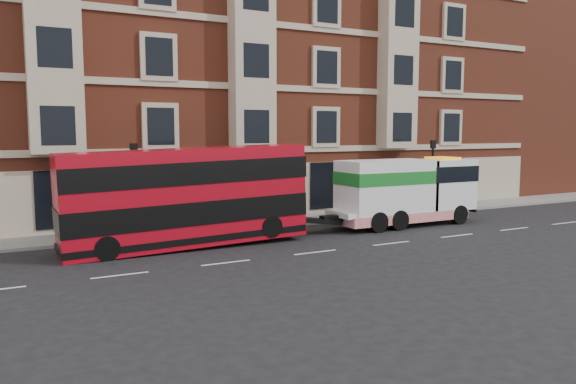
{
  "coord_description": "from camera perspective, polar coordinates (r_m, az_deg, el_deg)",
  "views": [
    {
      "loc": [
        -11.84,
        -19.82,
        5.05
      ],
      "look_at": [
        0.84,
        4.0,
        2.12
      ],
      "focal_mm": 35.0,
      "sensor_mm": 36.0,
      "label": 1
    }
  ],
  "objects": [
    {
      "name": "pedestrian",
      "position": [
        26.77,
        -16.64,
        -2.56
      ],
      "size": [
        0.78,
        0.61,
        1.89
      ],
      "primitive_type": "imported",
      "rotation": [
        0.0,
        0.0,
        -0.25
      ],
      "color": "#241C39",
      "rests_on": "sidewalk"
    },
    {
      "name": "sidewalk",
      "position": [
        30.19,
        -4.53,
        -3.31
      ],
      "size": [
        90.0,
        3.0,
        0.15
      ],
      "primitive_type": "cube",
      "color": "slate",
      "rests_on": "ground"
    },
    {
      "name": "victorian_terrace",
      "position": [
        37.28,
        -8.68,
        13.86
      ],
      "size": [
        45.0,
        12.0,
        20.4
      ],
      "color": "brown",
      "rests_on": "ground"
    },
    {
      "name": "lamp_post_east",
      "position": [
        35.37,
        14.46,
        2.15
      ],
      "size": [
        0.35,
        0.15,
        4.35
      ],
      "color": "black",
      "rests_on": "sidewalk"
    },
    {
      "name": "filler_east",
      "position": [
        55.54,
        24.67,
        10.16
      ],
      "size": [
        18.0,
        10.0,
        19.0
      ],
      "color": "brown",
      "rests_on": "ground"
    },
    {
      "name": "double_decker_bus",
      "position": [
        24.75,
        -10.29,
        -0.33
      ],
      "size": [
        10.62,
        2.44,
        4.3
      ],
      "color": "#A70917",
      "rests_on": "ground"
    },
    {
      "name": "ground",
      "position": [
        23.63,
        2.78,
        -6.15
      ],
      "size": [
        120.0,
        120.0,
        0.0
      ],
      "primitive_type": "plane",
      "color": "black",
      "rests_on": "ground"
    },
    {
      "name": "lamp_post_west",
      "position": [
        26.77,
        -15.31,
        0.89
      ],
      "size": [
        0.35,
        0.15,
        4.35
      ],
      "color": "black",
      "rests_on": "sidewalk"
    },
    {
      "name": "tow_truck",
      "position": [
        30.66,
        11.71,
        0.13
      ],
      "size": [
        8.5,
        2.51,
        3.54
      ],
      "color": "white",
      "rests_on": "ground"
    }
  ]
}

